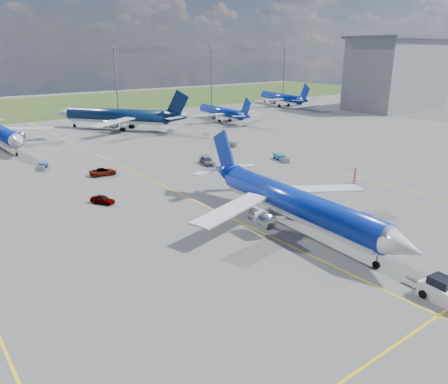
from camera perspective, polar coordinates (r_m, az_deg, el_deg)
ground at (r=52.36m, az=6.52°, el=-6.00°), size 400.00×400.00×0.00m
grass_strip at (r=188.43m, az=-27.21°, el=9.61°), size 400.00×80.00×0.01m
taxiway_lines at (r=73.59m, az=-8.39°, el=1.08°), size 60.25×160.00×0.02m
floodlight_masts at (r=150.88m, az=-21.09°, el=13.57°), size 202.20×0.50×22.70m
terminal_building at (r=180.28m, az=21.85°, el=14.20°), size 42.00×22.00×26.00m
warning_post at (r=75.56m, az=16.74°, el=2.12°), size 0.50×0.50×3.00m
bg_jet_nnw at (r=113.60m, az=-27.08°, el=5.28°), size 29.94×38.31×9.69m
bg_jet_n at (r=127.44m, az=-13.65°, el=7.93°), size 51.03×53.14×11.07m
bg_jet_ne at (r=139.46m, az=-0.37°, el=9.27°), size 26.30×33.13×8.20m
bg_jet_ene at (r=179.93m, az=7.39°, el=11.10°), size 33.40×40.21×9.38m
main_airliner at (r=55.44m, az=9.14°, el=-4.72°), size 31.29×39.49×9.80m
pushback_tug at (r=44.05m, az=26.94°, el=-11.66°), size 2.73×6.32×2.11m
uld_container at (r=58.41m, az=17.63°, el=-3.41°), size 1.84×2.10×1.43m
service_car_a at (r=65.61m, az=-15.58°, el=-0.95°), size 3.13×3.94×1.26m
service_car_b at (r=80.54m, az=-15.51°, el=2.56°), size 4.96×2.74×1.31m
service_car_c at (r=85.28m, az=-2.23°, el=4.10°), size 3.27×5.29×1.43m
baggage_tug_w at (r=89.05m, az=7.46°, el=4.43°), size 2.86×5.12×1.11m
baggage_tug_c at (r=89.13m, az=-22.62°, el=3.16°), size 2.86×4.55×1.00m
baggage_tug_e at (r=101.95m, az=0.21°, el=6.31°), size 3.27×5.05×1.11m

